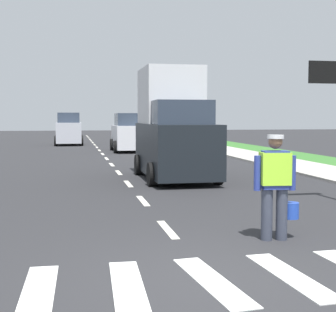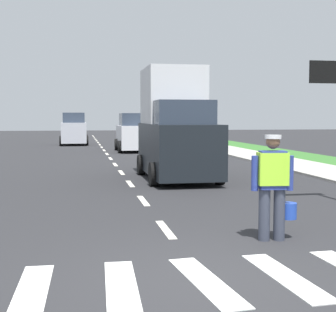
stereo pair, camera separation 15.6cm
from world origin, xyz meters
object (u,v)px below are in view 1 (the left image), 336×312
at_px(car_oncoming_third, 69,130).
at_px(car_outgoing_far, 129,134).
at_px(road_worker, 276,182).
at_px(delivery_truck, 174,128).

bearing_deg(car_oncoming_third, car_outgoing_far, -65.73).
bearing_deg(road_worker, car_outgoing_far, 89.74).
bearing_deg(car_outgoing_far, car_oncoming_third, 114.27).
bearing_deg(delivery_truck, car_oncoming_third, 99.40).
xyz_separation_m(delivery_truck, car_outgoing_far, (0.06, 12.73, -0.60)).
relative_size(road_worker, delivery_truck, 0.36).
bearing_deg(road_worker, car_oncoming_third, 96.69).
bearing_deg(delivery_truck, car_outgoing_far, 89.71).
xyz_separation_m(road_worker, car_oncoming_third, (-3.33, 28.42, 0.12)).
relative_size(road_worker, car_oncoming_third, 0.43).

